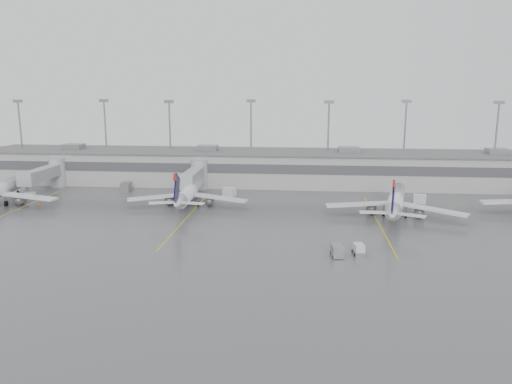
{
  "coord_description": "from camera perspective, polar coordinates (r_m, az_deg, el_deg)",
  "views": [
    {
      "loc": [
        3.73,
        -64.72,
        23.85
      ],
      "look_at": [
        -4.59,
        24.0,
        5.0
      ],
      "focal_mm": 35.0,
      "sensor_mm": 36.0,
      "label": 1
    }
  ],
  "objects": [
    {
      "name": "baggage_cart",
      "position": [
        72.59,
        9.26,
        -6.65
      ],
      "size": [
        1.85,
        2.84,
        1.72
      ],
      "rotation": [
        0.0,
        0.0,
        0.13
      ],
      "color": "slate",
      "rests_on": "ground"
    },
    {
      "name": "ground",
      "position": [
        69.08,
        1.95,
        -8.26
      ],
      "size": [
        260.0,
        260.0,
        0.0
      ],
      "primitive_type": "plane",
      "color": "#4B4C4E",
      "rests_on": "ground"
    },
    {
      "name": "jet_mid_right",
      "position": [
        96.86,
        15.66,
        -1.0
      ],
      "size": [
        25.12,
        28.46,
        9.33
      ],
      "rotation": [
        0.0,
        0.0,
        -0.22
      ],
      "color": "silver",
      "rests_on": "ground"
    },
    {
      "name": "gse_uld_b",
      "position": [
        111.25,
        -3.07,
        0.05
      ],
      "size": [
        3.15,
        2.67,
        1.89
      ],
      "primitive_type": "cube",
      "rotation": [
        0.0,
        0.0,
        -0.39
      ],
      "color": "silver",
      "rests_on": "ground"
    },
    {
      "name": "gse_loader",
      "position": [
        119.73,
        -14.62,
        0.56
      ],
      "size": [
        2.24,
        3.39,
        2.04
      ],
      "primitive_type": "cube",
      "rotation": [
        0.0,
        0.0,
        0.06
      ],
      "color": "slate",
      "rests_on": "ground"
    },
    {
      "name": "cone_c",
      "position": [
        107.19,
        14.63,
        -1.1
      ],
      "size": [
        0.48,
        0.48,
        0.77
      ],
      "primitive_type": "cone",
      "color": "#FF6E05",
      "rests_on": "ground"
    },
    {
      "name": "light_masts",
      "position": [
        129.07,
        3.7,
        6.66
      ],
      "size": [
        142.4,
        8.0,
        20.6
      ],
      "color": "gray",
      "rests_on": "ground"
    },
    {
      "name": "terminal",
      "position": [
        124.33,
        3.57,
        2.81
      ],
      "size": [
        152.0,
        17.0,
        9.45
      ],
      "color": "#ABABA5",
      "rests_on": "ground"
    },
    {
      "name": "stand_markings",
      "position": [
        91.95,
        2.85,
        -3.1
      ],
      "size": [
        105.25,
        40.0,
        0.01
      ],
      "color": "gold",
      "rests_on": "ground"
    },
    {
      "name": "gse_uld_a",
      "position": [
        118.31,
        -24.43,
        -0.39
      ],
      "size": [
        2.24,
        1.54,
        1.55
      ],
      "primitive_type": "cube",
      "rotation": [
        0.0,
        0.0,
        0.04
      ],
      "color": "silver",
      "rests_on": "ground"
    },
    {
      "name": "baggage_tug",
      "position": [
        74.1,
        11.68,
        -6.58
      ],
      "size": [
        1.9,
        2.67,
        1.6
      ],
      "rotation": [
        0.0,
        0.0,
        0.13
      ],
      "color": "silver",
      "rests_on": "ground"
    },
    {
      "name": "cone_a",
      "position": [
        112.15,
        -23.62,
        -1.14
      ],
      "size": [
        0.5,
        0.5,
        0.8
      ],
      "primitive_type": "cone",
      "color": "#FF6E05",
      "rests_on": "ground"
    },
    {
      "name": "jet_bridge_right",
      "position": [
        114.82,
        -6.91,
        1.84
      ],
      "size": [
        4.0,
        17.2,
        7.0
      ],
      "color": "gray",
      "rests_on": "ground"
    },
    {
      "name": "jet_mid_left",
      "position": [
        102.48,
        -7.65,
        -0.03
      ],
      "size": [
        24.59,
        27.58,
        8.92
      ],
      "rotation": [
        0.0,
        0.0,
        0.03
      ],
      "color": "silver",
      "rests_on": "ground"
    },
    {
      "name": "cone_b",
      "position": [
        109.06,
        -4.49,
        -0.55
      ],
      "size": [
        0.42,
        0.42,
        0.66
      ],
      "primitive_type": "cone",
      "color": "#FF6E05",
      "rests_on": "ground"
    },
    {
      "name": "jet_bridge_left",
      "position": [
        126.9,
        -22.56,
        1.97
      ],
      "size": [
        4.0,
        17.2,
        7.0
      ],
      "color": "gray",
      "rests_on": "ground"
    },
    {
      "name": "gse_uld_c",
      "position": [
        109.7,
        18.21,
        -0.74
      ],
      "size": [
        2.84,
        2.2,
        1.8
      ],
      "primitive_type": "cube",
      "rotation": [
        0.0,
        0.0,
        -0.21
      ],
      "color": "silver",
      "rests_on": "ground"
    }
  ]
}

